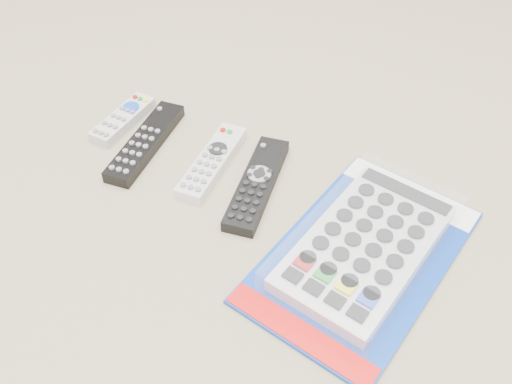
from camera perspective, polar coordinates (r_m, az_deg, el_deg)
The scene contains 5 objects.
remote_small_grey at distance 1.00m, azimuth -13.18°, elevation 7.13°, with size 0.04×0.13×0.02m.
remote_slim_black at distance 0.94m, azimuth -11.01°, elevation 4.89°, with size 0.07×0.20×0.02m.
remote_silver_dvd at distance 0.89m, azimuth -4.42°, elevation 3.05°, with size 0.06×0.18×0.02m.
remote_large_black at distance 0.85m, azimuth 0.10°, elevation 0.82°, with size 0.08×0.20×0.02m.
jumbo_remote_packaged at distance 0.78m, azimuth 10.87°, elevation -5.24°, with size 0.26×0.37×0.05m.
Camera 1 is at (0.31, -0.53, 0.61)m, focal length 40.00 mm.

